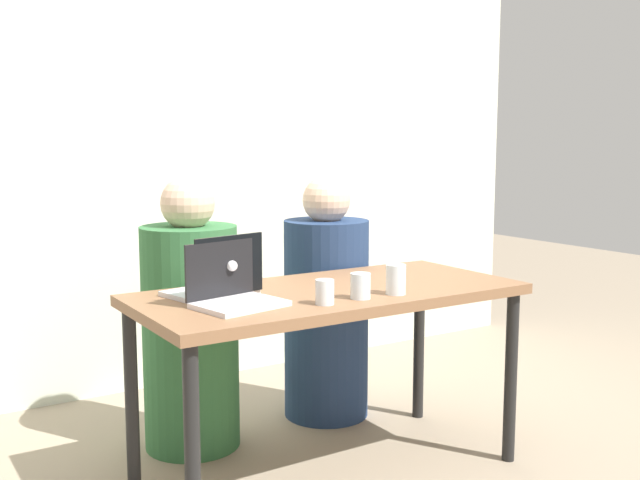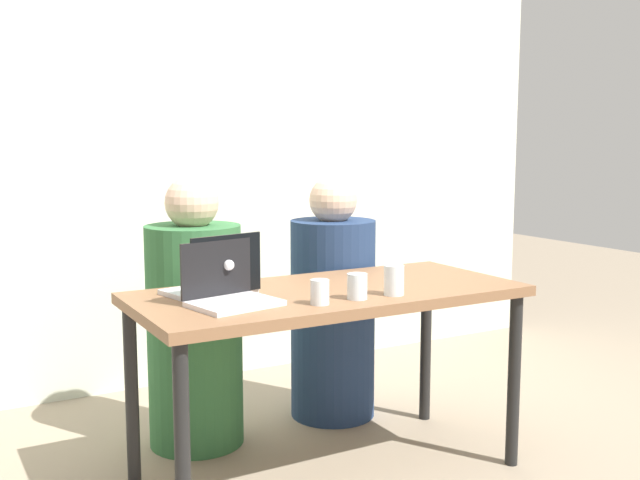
{
  "view_description": "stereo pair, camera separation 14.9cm",
  "coord_description": "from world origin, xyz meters",
  "px_view_note": "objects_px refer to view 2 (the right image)",
  "views": [
    {
      "loc": [
        -1.52,
        -2.33,
        1.3
      ],
      "look_at": [
        0.0,
        0.07,
        0.92
      ],
      "focal_mm": 42.0,
      "sensor_mm": 36.0,
      "label": 1
    },
    {
      "loc": [
        -1.39,
        -2.41,
        1.3
      ],
      "look_at": [
        0.0,
        0.07,
        0.92
      ],
      "focal_mm": 42.0,
      "sensor_mm": 36.0,
      "label": 2
    }
  ],
  "objects_px": {
    "water_glass_right": "(394,282)",
    "laptop_front_left": "(228,291)",
    "laptop_back_left": "(215,282)",
    "water_glass_center": "(356,288)",
    "person_on_left": "(195,327)",
    "water_glass_left": "(320,294)",
    "person_on_right": "(333,311)"
  },
  "relations": [
    {
      "from": "water_glass_right",
      "to": "water_glass_center",
      "type": "height_order",
      "value": "water_glass_right"
    },
    {
      "from": "water_glass_left",
      "to": "water_glass_right",
      "type": "distance_m",
      "value": 0.31
    },
    {
      "from": "person_on_right",
      "to": "laptop_back_left",
      "type": "height_order",
      "value": "person_on_right"
    },
    {
      "from": "water_glass_center",
      "to": "water_glass_left",
      "type": "bearing_deg",
      "value": -175.58
    },
    {
      "from": "laptop_front_left",
      "to": "laptop_back_left",
      "type": "distance_m",
      "value": 0.16
    },
    {
      "from": "water_glass_left",
      "to": "water_glass_right",
      "type": "bearing_deg",
      "value": 0.79
    },
    {
      "from": "person_on_right",
      "to": "water_glass_left",
      "type": "relative_size",
      "value": 13.08
    },
    {
      "from": "water_glass_center",
      "to": "laptop_front_left",
      "type": "bearing_deg",
      "value": 161.43
    },
    {
      "from": "person_on_right",
      "to": "water_glass_center",
      "type": "xyz_separation_m",
      "value": [
        -0.34,
        -0.75,
        0.27
      ]
    },
    {
      "from": "laptop_back_left",
      "to": "water_glass_left",
      "type": "height_order",
      "value": "laptop_back_left"
    },
    {
      "from": "person_on_left",
      "to": "water_glass_left",
      "type": "bearing_deg",
      "value": 101.44
    },
    {
      "from": "water_glass_right",
      "to": "laptop_back_left",
      "type": "bearing_deg",
      "value": 151.59
    },
    {
      "from": "person_on_left",
      "to": "water_glass_left",
      "type": "xyz_separation_m",
      "value": [
        0.18,
        -0.76,
        0.26
      ]
    },
    {
      "from": "water_glass_left",
      "to": "laptop_back_left",
      "type": "bearing_deg",
      "value": 129.68
    },
    {
      "from": "person_on_left",
      "to": "water_glass_center",
      "type": "bearing_deg",
      "value": 112.19
    },
    {
      "from": "laptop_front_left",
      "to": "laptop_back_left",
      "type": "height_order",
      "value": "laptop_back_left"
    },
    {
      "from": "person_on_left",
      "to": "water_glass_right",
      "type": "distance_m",
      "value": 0.94
    },
    {
      "from": "person_on_right",
      "to": "laptop_back_left",
      "type": "bearing_deg",
      "value": 36.7
    },
    {
      "from": "laptop_back_left",
      "to": "water_glass_right",
      "type": "relative_size",
      "value": 3.05
    },
    {
      "from": "person_on_right",
      "to": "water_glass_right",
      "type": "bearing_deg",
      "value": 82.28
    },
    {
      "from": "person_on_left",
      "to": "laptop_back_left",
      "type": "xyz_separation_m",
      "value": [
        -0.08,
        -0.45,
        0.28
      ]
    },
    {
      "from": "water_glass_left",
      "to": "person_on_right",
      "type": "bearing_deg",
      "value": 56.81
    },
    {
      "from": "laptop_front_left",
      "to": "water_glass_center",
      "type": "bearing_deg",
      "value": -30.09
    },
    {
      "from": "laptop_front_left",
      "to": "water_glass_left",
      "type": "height_order",
      "value": "laptop_front_left"
    },
    {
      "from": "water_glass_right",
      "to": "laptop_front_left",
      "type": "bearing_deg",
      "value": 165.49
    },
    {
      "from": "laptop_front_left",
      "to": "person_on_right",
      "type": "bearing_deg",
      "value": 26.62
    },
    {
      "from": "water_glass_right",
      "to": "water_glass_center",
      "type": "xyz_separation_m",
      "value": [
        -0.16,
        0.01,
        -0.01
      ]
    },
    {
      "from": "person_on_left",
      "to": "water_glass_left",
      "type": "height_order",
      "value": "person_on_left"
    },
    {
      "from": "person_on_right",
      "to": "water_glass_center",
      "type": "bearing_deg",
      "value": 71.5
    },
    {
      "from": "laptop_back_left",
      "to": "water_glass_center",
      "type": "bearing_deg",
      "value": 131.6
    },
    {
      "from": "water_glass_right",
      "to": "person_on_right",
      "type": "bearing_deg",
      "value": 76.15
    },
    {
      "from": "laptop_front_left",
      "to": "laptop_back_left",
      "type": "xyz_separation_m",
      "value": [
        0.01,
        0.16,
        0.0
      ]
    }
  ]
}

